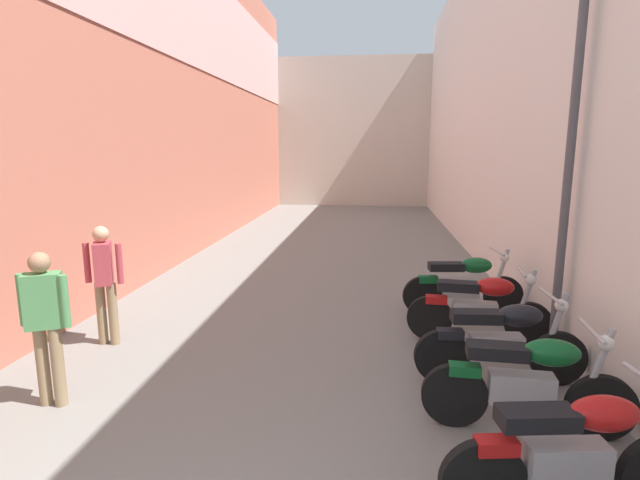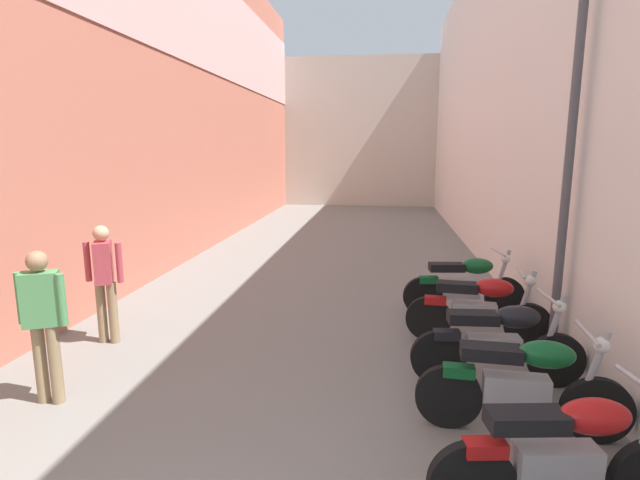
{
  "view_description": "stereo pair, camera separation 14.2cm",
  "coord_description": "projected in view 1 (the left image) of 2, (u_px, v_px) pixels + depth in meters",
  "views": [
    {
      "loc": [
        0.96,
        -0.63,
        2.54
      ],
      "look_at": [
        0.17,
        6.6,
        1.17
      ],
      "focal_mm": 27.46,
      "sensor_mm": 36.0,
      "label": 1
    },
    {
      "loc": [
        1.1,
        -0.62,
        2.54
      ],
      "look_at": [
        0.17,
        6.6,
        1.17
      ],
      "focal_mm": 27.46,
      "sensor_mm": 36.0,
      "label": 2
    }
  ],
  "objects": [
    {
      "name": "motorcycle_sixth",
      "position": [
        464.0,
        283.0,
        7.51
      ],
      "size": [
        1.85,
        0.58,
        1.04
      ],
      "color": "black",
      "rests_on": "ground"
    },
    {
      "name": "pedestrian_mid_alley",
      "position": [
        45.0,
        318.0,
        4.76
      ],
      "size": [
        0.52,
        0.32,
        1.57
      ],
      "color": "#8C7251",
      "rests_on": "ground"
    },
    {
      "name": "motorcycle_fourth",
      "position": [
        502.0,
        340.0,
        5.28
      ],
      "size": [
        1.85,
        0.58,
        1.04
      ],
      "color": "black",
      "rests_on": "ground"
    },
    {
      "name": "pedestrian_further_down",
      "position": [
        104.0,
        276.0,
        6.29
      ],
      "size": [
        0.52,
        0.39,
        1.57
      ],
      "color": "#8C7251",
      "rests_on": "ground"
    },
    {
      "name": "motorcycle_second",
      "position": [
        576.0,
        451.0,
        3.34
      ],
      "size": [
        1.84,
        0.58,
        1.04
      ],
      "color": "black",
      "rests_on": "ground"
    },
    {
      "name": "motorcycle_third",
      "position": [
        529.0,
        381.0,
        4.36
      ],
      "size": [
        1.85,
        0.58,
        1.04
      ],
      "color": "black",
      "rests_on": "ground"
    },
    {
      "name": "building_far_end",
      "position": [
        354.0,
        133.0,
        22.31
      ],
      "size": [
        9.62,
        2.0,
        6.42
      ],
      "primitive_type": "cube",
      "color": "beige",
      "rests_on": "ground"
    },
    {
      "name": "street_lamp",
      "position": [
        563.0,
        134.0,
        5.49
      ],
      "size": [
        0.79,
        0.18,
        4.6
      ],
      "color": "#47474C",
      "rests_on": "ground"
    },
    {
      "name": "building_right",
      "position": [
        495.0,
        92.0,
        10.49
      ],
      "size": [
        0.45,
        21.23,
        7.46
      ],
      "color": "silver",
      "rests_on": "ground"
    },
    {
      "name": "motorcycle_fifth",
      "position": [
        480.0,
        307.0,
        6.39
      ],
      "size": [
        1.85,
        0.58,
        1.04
      ],
      "color": "black",
      "rests_on": "ground"
    },
    {
      "name": "ground_plane",
      "position": [
        323.0,
        279.0,
        9.61
      ],
      "size": [
        37.23,
        37.23,
        0.0
      ],
      "primitive_type": "plane",
      "color": "slate"
    },
    {
      "name": "building_left",
      "position": [
        179.0,
        84.0,
        11.17
      ],
      "size": [
        0.45,
        21.23,
        7.89
      ],
      "color": "#B76651",
      "rests_on": "ground"
    }
  ]
}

